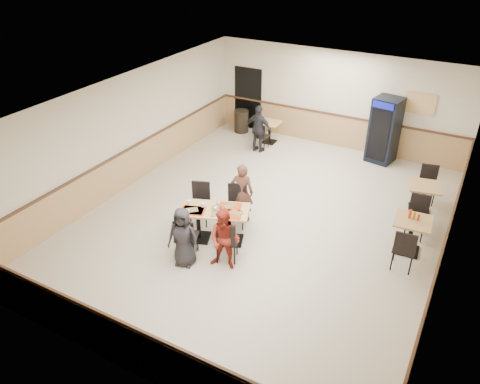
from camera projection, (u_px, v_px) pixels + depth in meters
The scene contains 20 objects.
ground at pixel (265, 219), 11.29m from camera, with size 10.00×10.00×0.00m, color beige.
room_shell at pixel (369, 172), 12.20m from camera, with size 10.00×10.00×10.00m.
main_table at pixel (215, 220), 10.31m from camera, with size 1.68×1.24×0.81m.
main_chairs at pixel (212, 220), 10.33m from camera, with size 1.88×2.12×1.02m.
diner_woman_left at pixel (183, 237), 9.52m from camera, with size 0.65×0.42×1.33m, color black.
diner_woman_right at pixel (225, 240), 9.41m from camera, with size 0.66×0.52×1.37m, color maroon.
diner_man_opposite at pixel (242, 193), 10.94m from camera, with size 0.54×0.35×1.48m, color brown.
lone_diner at pixel (259, 129), 14.30m from camera, with size 0.87×0.36×1.48m, color black.
tabletop_clutter at pixel (212, 210), 10.12m from camera, with size 1.38×1.02×0.12m.
side_table_near at pixel (411, 231), 9.95m from camera, with size 0.80×0.80×0.80m.
side_table_near_chair_south at pixel (405, 248), 9.47m from camera, with size 0.47×0.47×1.01m, color black, non-canonical shape.
side_table_near_chair_north at pixel (417, 217), 10.44m from camera, with size 0.47×0.47×1.01m, color black, non-canonical shape.
side_table_far at pixel (423, 195), 11.28m from camera, with size 0.86×0.86×0.78m.
side_table_far_chair_south at pixel (418, 208), 10.82m from camera, with size 0.46×0.46×0.99m, color black, non-canonical shape.
side_table_far_chair_north at pixel (428, 185), 11.77m from camera, with size 0.46×0.46×0.99m, color black, non-canonical shape.
condiment_caddy at pixel (413, 215), 9.82m from camera, with size 0.23×0.06×0.20m.
back_table at pixel (270, 129), 15.04m from camera, with size 0.67×0.67×0.70m.
back_table_chair_lone at pixel (262, 136), 14.62m from camera, with size 0.41×0.41×0.88m, color black, non-canonical shape.
pepsi_cooler at pixel (384, 130), 13.62m from camera, with size 0.86×0.86×1.95m.
trash_bin at pixel (241, 121), 15.85m from camera, with size 0.48×0.48×0.76m, color black.
Camera 1 is at (4.02, -8.57, 6.22)m, focal length 35.00 mm.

